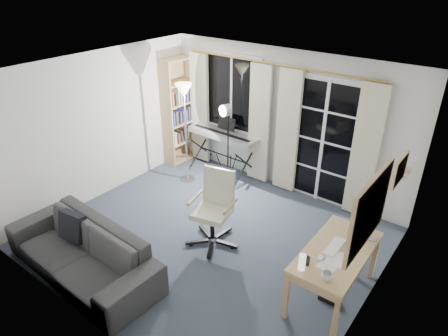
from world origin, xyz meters
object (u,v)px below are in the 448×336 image
(bookshelf, at_px, (182,112))
(monitor, at_px, (372,219))
(office_chair, at_px, (216,200))
(mug, at_px, (327,275))
(keyboard_piano, at_px, (223,136))
(desk, at_px, (336,256))
(torchiere_lamp, at_px, (184,104))
(studio_light, at_px, (226,120))
(sofa, at_px, (80,245))

(bookshelf, height_order, monitor, bookshelf)
(bookshelf, relative_size, office_chair, 1.87)
(office_chair, xyz_separation_m, mug, (1.90, -0.56, 0.11))
(keyboard_piano, xyz_separation_m, mug, (3.04, -2.20, -0.02))
(bookshelf, xyz_separation_m, desk, (4.01, -1.77, -0.37))
(torchiere_lamp, bearing_deg, mug, -25.27)
(studio_light, xyz_separation_m, desk, (2.62, -1.37, -0.63))
(monitor, bearing_deg, desk, -114.41)
(keyboard_piano, distance_m, desk, 3.40)
(bookshelf, distance_m, office_chair, 2.82)
(desk, relative_size, monitor, 2.61)
(keyboard_piano, height_order, sofa, keyboard_piano)
(desk, distance_m, sofa, 3.11)
(monitor, height_order, sofa, monitor)
(bookshelf, height_order, office_chair, bookshelf)
(keyboard_piano, distance_m, mug, 3.75)
(torchiere_lamp, relative_size, desk, 1.38)
(desk, bearing_deg, monitor, 65.59)
(office_chair, height_order, mug, office_chair)
(torchiere_lamp, relative_size, office_chair, 1.65)
(monitor, bearing_deg, bookshelf, 161.72)
(desk, bearing_deg, torchiere_lamp, 160.70)
(studio_light, xyz_separation_m, mug, (2.72, -1.87, -0.49))
(monitor, bearing_deg, office_chair, -169.68)
(office_chair, relative_size, sofa, 0.48)
(sofa, bearing_deg, monitor, 37.00)
(studio_light, relative_size, mug, 13.60)
(studio_light, height_order, office_chair, studio_light)
(studio_light, distance_m, mug, 3.34)
(bookshelf, height_order, torchiere_lamp, bookshelf)
(bookshelf, relative_size, keyboard_piano, 1.45)
(monitor, relative_size, mug, 4.39)
(keyboard_piano, bearing_deg, mug, -34.52)
(mug, bearing_deg, desk, 101.31)
(sofa, bearing_deg, desk, 32.23)
(desk, distance_m, mug, 0.53)
(torchiere_lamp, height_order, office_chair, torchiere_lamp)
(desk, relative_size, sofa, 0.57)
(monitor, xyz_separation_m, sofa, (-2.89, -2.00, -0.51))
(office_chair, xyz_separation_m, monitor, (1.99, 0.39, 0.31))
(monitor, distance_m, mug, 0.98)
(office_chair, height_order, desk, office_chair)
(studio_light, bearing_deg, keyboard_piano, 153.40)
(bookshelf, xyz_separation_m, keyboard_piano, (1.07, -0.08, -0.20))
(bookshelf, height_order, desk, bookshelf)
(torchiere_lamp, bearing_deg, desk, -18.51)
(keyboard_piano, relative_size, studio_light, 0.91)
(studio_light, relative_size, monitor, 3.10)
(torchiere_lamp, bearing_deg, office_chair, -34.84)
(monitor, bearing_deg, mug, -96.61)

